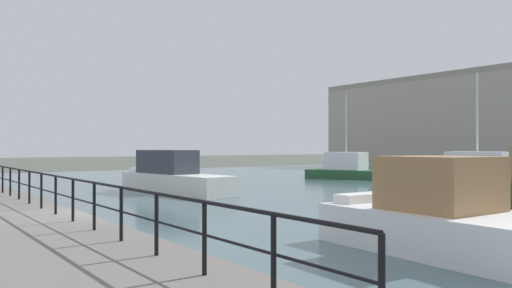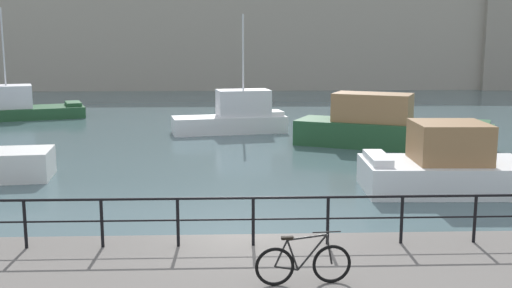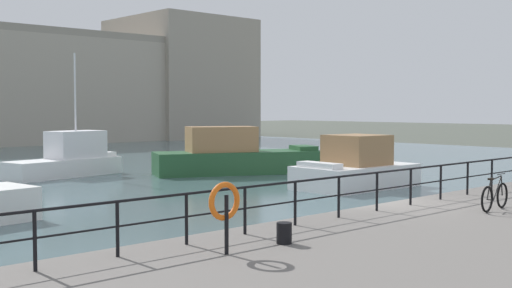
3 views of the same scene
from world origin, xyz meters
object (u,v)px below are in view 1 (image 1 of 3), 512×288
object	(u,v)px
moored_small_launch	(437,216)
moored_white_yacht	(173,176)
moored_green_narrowboat	(468,179)
moored_red_daysailer	(353,169)

from	to	relation	value
moored_small_launch	moored_white_yacht	bearing A→B (deg)	-4.03
moored_white_yacht	moored_small_launch	world-z (taller)	moored_white_yacht
moored_white_yacht	moored_green_narrowboat	bearing A→B (deg)	-142.66
moored_small_launch	moored_green_narrowboat	world-z (taller)	moored_green_narrowboat
moored_red_daysailer	moored_green_narrowboat	xyz separation A→B (m)	(14.13, -6.44, 0.15)
moored_small_launch	moored_green_narrowboat	xyz separation A→B (m)	(-7.11, 13.33, 0.05)
moored_small_launch	moored_red_daysailer	bearing A→B (deg)	-40.78
moored_white_yacht	moored_green_narrowboat	size ratio (longest dim) A/B	1.36
moored_white_yacht	moored_red_daysailer	world-z (taller)	moored_red_daysailer
moored_white_yacht	moored_small_launch	bearing A→B (deg)	166.74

